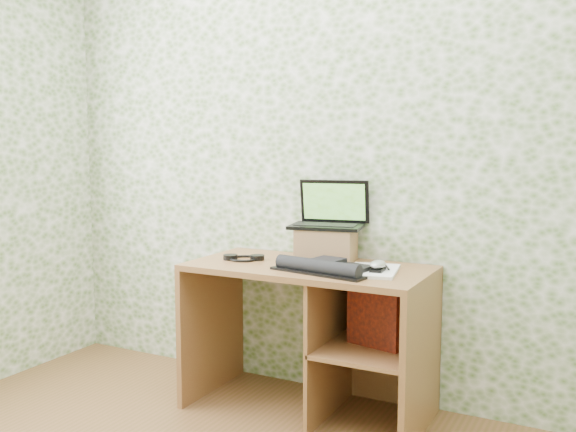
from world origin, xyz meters
The scene contains 10 objects.
wall_back centered at (0.00, 1.75, 1.30)m, with size 3.50×3.50×0.00m, color silver.
desk centered at (0.08, 1.47, 0.48)m, with size 1.20×0.60×0.75m.
riser centered at (0.03, 1.58, 0.84)m, with size 0.29×0.24×0.17m, color brown.
laptop centered at (0.03, 1.62, 0.98)m, with size 0.40×0.32×0.24m.
keyboard centered at (0.13, 1.34, 0.77)m, with size 0.50×0.32×0.07m.
headphones centered at (-0.36, 1.42, 0.76)m, with size 0.21×0.20×0.03m.
notepad centered at (0.34, 1.43, 0.76)m, with size 0.22×0.32×0.01m, color white.
mouse centered at (0.38, 1.40, 0.78)m, with size 0.07×0.11×0.04m, color silver.
pen centered at (0.38, 1.50, 0.77)m, with size 0.01×0.01×0.15m, color black.
red_box centered at (0.36, 1.44, 0.55)m, with size 0.27×0.09×0.33m, color #A0230E.
Camera 1 is at (1.36, -1.39, 1.37)m, focal length 40.00 mm.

